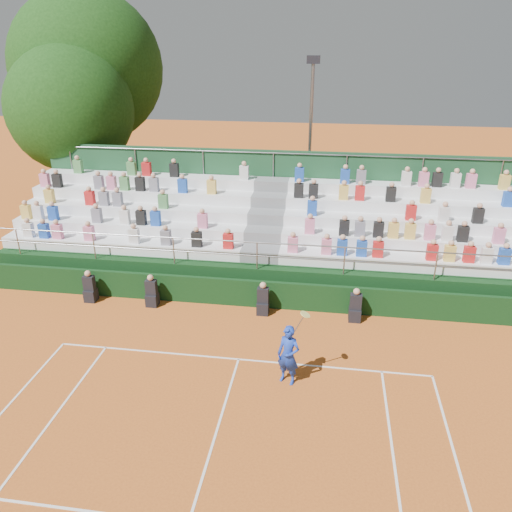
# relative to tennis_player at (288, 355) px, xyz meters

# --- Properties ---
(ground) EXTENTS (90.00, 90.00, 0.00)m
(ground) POSITION_rel_tennis_player_xyz_m (-1.52, 0.81, -0.87)
(ground) COLOR #C86121
(ground) RESTS_ON ground
(courtside_wall) EXTENTS (20.00, 0.15, 1.00)m
(courtside_wall) POSITION_rel_tennis_player_xyz_m (-1.52, 4.01, -0.37)
(courtside_wall) COLOR black
(courtside_wall) RESTS_ON ground
(line_officials) EXTENTS (9.69, 0.40, 1.19)m
(line_officials) POSITION_rel_tennis_player_xyz_m (-2.93, 3.56, -0.39)
(line_officials) COLOR black
(line_officials) RESTS_ON ground
(grandstand) EXTENTS (20.00, 5.20, 4.40)m
(grandstand) POSITION_rel_tennis_player_xyz_m (-1.51, 7.25, 0.21)
(grandstand) COLOR black
(grandstand) RESTS_ON ground
(tennis_player) EXTENTS (0.90, 0.61, 2.22)m
(tennis_player) POSITION_rel_tennis_player_xyz_m (0.00, 0.00, 0.00)
(tennis_player) COLOR #1737B0
(tennis_player) RESTS_ON ground
(tree_west) EXTENTS (5.88, 5.88, 8.51)m
(tree_west) POSITION_rel_tennis_player_xyz_m (-11.42, 11.58, 4.69)
(tree_west) COLOR #392614
(tree_west) RESTS_ON ground
(tree_east) EXTENTS (7.61, 7.61, 11.08)m
(tree_east) POSITION_rel_tennis_player_xyz_m (-11.76, 14.55, 6.39)
(tree_east) COLOR #392614
(tree_east) RESTS_ON ground
(floodlight_mast) EXTENTS (0.60, 0.25, 7.95)m
(floodlight_mast) POSITION_rel_tennis_player_xyz_m (-0.19, 12.90, 3.77)
(floodlight_mast) COLOR gray
(floodlight_mast) RESTS_ON ground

